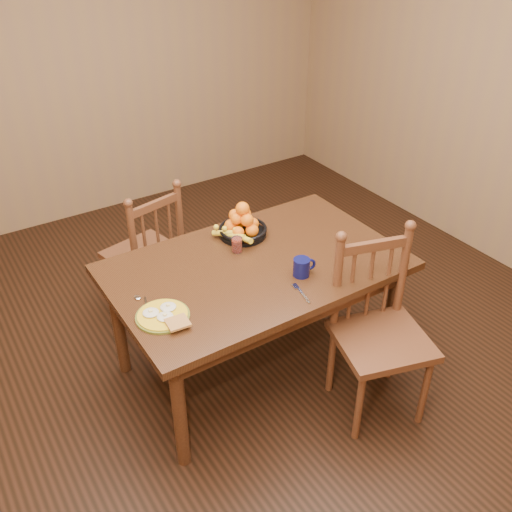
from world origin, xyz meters
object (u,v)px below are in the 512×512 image
fruit_bowl (242,226)px  dining_table (256,276)px  chair_far (147,254)px  chair_near (379,332)px  breakfast_plate (163,316)px  coffee_mug (302,267)px

fruit_bowl → dining_table: bearing=-107.3°
chair_far → fruit_bowl: size_ratio=2.99×
chair_near → breakfast_plate: bearing=172.6°
dining_table → coffee_mug: size_ratio=11.99×
dining_table → chair_far: bearing=110.4°
fruit_bowl → chair_near: bearing=-71.6°
chair_near → coffee_mug: bearing=139.3°
chair_far → breakfast_plate: bearing=59.5°
chair_far → coffee_mug: chair_far is taller
dining_table → fruit_bowl: bearing=72.7°
dining_table → breakfast_plate: (-0.63, -0.15, 0.10)m
breakfast_plate → fruit_bowl: bearing=32.1°
breakfast_plate → fruit_bowl: fruit_bowl is taller
dining_table → chair_near: (0.39, -0.60, -0.16)m
dining_table → coffee_mug: coffee_mug is taller
coffee_mug → chair_near: bearing=-56.9°
chair_near → fruit_bowl: bearing=124.5°
dining_table → coffee_mug: 0.30m
chair_near → coffee_mug: (-0.24, 0.37, 0.30)m
chair_near → fruit_bowl: size_ratio=3.21×
dining_table → chair_near: size_ratio=1.54×
chair_near → fruit_bowl: (-0.30, 0.90, 0.31)m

